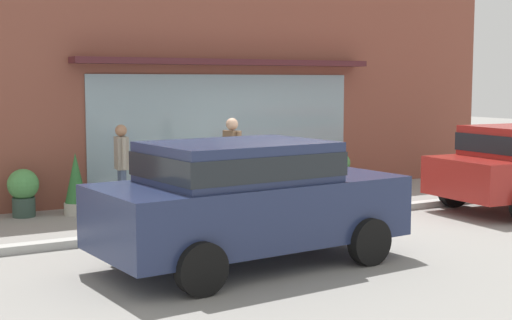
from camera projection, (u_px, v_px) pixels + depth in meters
The scene contains 13 objects.
ground_plane at pixel (306, 218), 12.81m from camera, with size 60.00×60.00×0.00m, color gray.
curb_strip at pixel (313, 217), 12.63m from camera, with size 14.00×0.24×0.12m, color #B2B2AD.
storefront at pixel (223, 85), 15.32m from camera, with size 14.00×0.81×4.68m.
fire_hydrant at pixel (217, 193), 12.96m from camera, with size 0.43×0.40×0.83m.
pedestrian_with_handbag at pixel (233, 156), 13.58m from camera, with size 0.25×0.67×1.70m.
pedestrian_passerby at pixel (122, 161), 13.27m from camera, with size 0.23×0.50×1.60m.
parked_car_navy at pixel (246, 196), 9.47m from camera, with size 4.16×2.21×1.61m.
potted_plant_by_entrance at pixel (76, 185), 13.11m from camera, with size 0.44×0.44×1.11m.
potted_plant_doorstep at pixel (182, 181), 14.51m from camera, with size 0.39×0.39×0.71m.
potted_plant_window_right at pixel (233, 184), 14.77m from camera, with size 0.34×0.34×0.59m.
potted_plant_low_front at pixel (286, 181), 15.29m from camera, with size 0.45×0.45×0.64m.
potted_plant_trailing_edge at pixel (340, 168), 16.38m from camera, with size 0.45×0.45×0.79m.
potted_plant_window_left at pixel (23, 190), 12.90m from camera, with size 0.55×0.55×0.85m.
Camera 1 is at (-6.99, -10.56, 2.38)m, focal length 51.59 mm.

